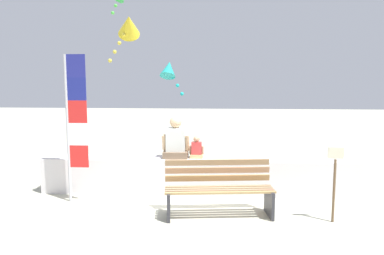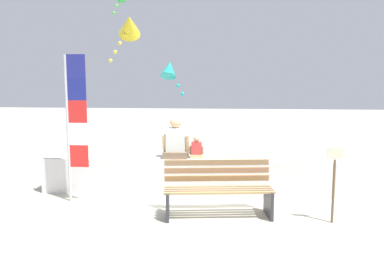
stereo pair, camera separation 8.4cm
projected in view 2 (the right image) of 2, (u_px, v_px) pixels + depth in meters
The scene contains 9 objects.
ground_plane at pixel (194, 212), 6.64m from camera, with size 40.00×40.00×0.00m, color #AEAD97.
seawall_ledge at pixel (198, 175), 7.68m from camera, with size 6.07×0.55×0.68m, color silver.
park_bench at pixel (218, 190), 6.45m from camera, with size 1.81×0.80×0.88m.
person_adult at pixel (176, 142), 7.66m from camera, with size 0.53×0.39×0.81m.
person_child at pixel (197, 149), 7.65m from camera, with size 0.28×0.21×0.43m.
flag_banner at pixel (74, 118), 7.01m from camera, with size 0.38×0.05×2.65m.
kite_yellow at pixel (129, 26), 8.13m from camera, with size 0.72×0.73×1.08m.
kite_teal at pixel (170, 69), 8.62m from camera, with size 0.55×0.53×0.82m.
sign_post at pixel (334, 178), 6.07m from camera, with size 0.24×0.04×1.19m.
Camera 2 is at (0.44, -6.38, 2.30)m, focal length 36.88 mm.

